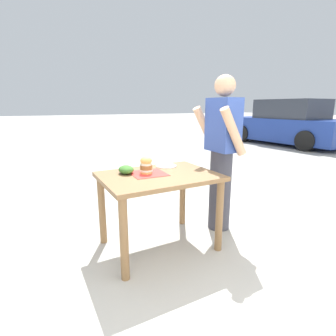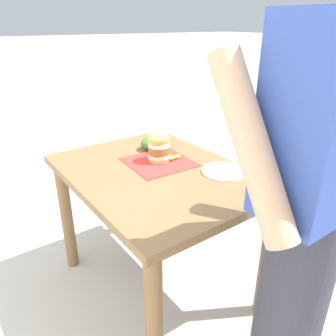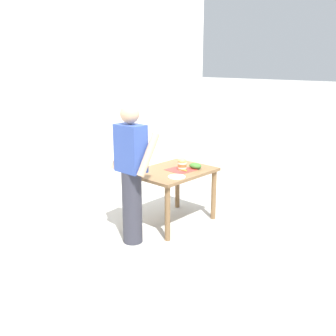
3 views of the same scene
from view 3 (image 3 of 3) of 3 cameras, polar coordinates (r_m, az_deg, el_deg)
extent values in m
plane|color=#ADAAA3|center=(5.51, 0.71, -7.81)|extent=(80.00, 80.00, 0.00)
cube|color=brown|center=(5.27, 0.74, -0.52)|extent=(0.80, 1.07, 0.04)
cylinder|color=brown|center=(5.53, 6.64, -3.90)|extent=(0.07, 0.07, 0.71)
cylinder|color=brown|center=(5.93, 1.37, -2.47)|extent=(0.07, 0.07, 0.71)
cylinder|color=brown|center=(4.84, -0.08, -6.65)|extent=(0.07, 0.07, 0.71)
cylinder|color=brown|center=(5.29, -5.47, -4.76)|extent=(0.07, 0.07, 0.71)
cube|color=red|center=(5.27, 1.86, -0.27)|extent=(0.34, 0.34, 0.00)
cylinder|color=#E5B25B|center=(5.28, 2.06, -0.13)|extent=(0.11, 0.11, 0.02)
cylinder|color=silver|center=(5.27, 2.06, 0.07)|extent=(0.12, 0.12, 0.02)
cylinder|color=brown|center=(5.26, 2.07, 0.39)|extent=(0.12, 0.12, 0.04)
cylinder|color=silver|center=(5.26, 2.07, 0.71)|extent=(0.11, 0.11, 0.02)
ellipsoid|color=#E5B25B|center=(5.25, 2.07, 1.06)|extent=(0.11, 0.11, 0.08)
cylinder|color=#D1B77F|center=(5.24, 2.08, 1.58)|extent=(0.00, 0.00, 0.05)
cylinder|color=#8EA83D|center=(5.20, 2.37, -0.33)|extent=(0.07, 0.03, 0.02)
cylinder|color=white|center=(4.94, 1.29, -1.29)|extent=(0.22, 0.22, 0.01)
cylinder|color=silver|center=(4.93, 1.42, -1.21)|extent=(0.04, 0.17, 0.01)
cylinder|color=silver|center=(4.95, 1.16, -1.14)|extent=(0.03, 0.17, 0.01)
ellipsoid|color=#386B28|center=(5.34, 3.98, 0.31)|extent=(0.18, 0.14, 0.08)
cylinder|color=#33333D|center=(4.79, -5.23, -5.70)|extent=(0.24, 0.24, 0.90)
cube|color=#334C9E|center=(4.58, -5.45, 2.85)|extent=(0.36, 0.22, 0.56)
sphere|color=tan|center=(4.52, -5.57, 7.81)|extent=(0.22, 0.22, 0.22)
cylinder|color=tan|center=(4.47, -2.88, 1.93)|extent=(0.09, 0.34, 0.50)
cylinder|color=tan|center=(4.80, -6.74, 2.78)|extent=(0.09, 0.34, 0.50)
camera|label=1|loc=(7.39, -6.27, 9.11)|focal=28.00mm
camera|label=2|loc=(4.97, -16.24, 6.17)|focal=35.00mm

